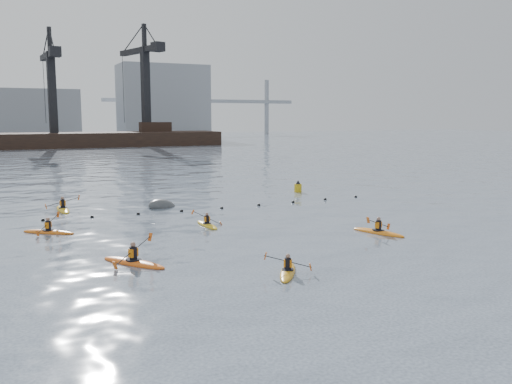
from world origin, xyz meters
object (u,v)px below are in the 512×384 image
Objects in this scene: kayaker_3 at (207,224)px; nav_buoy at (298,188)px; kayaker_0 at (134,262)px; kayaker_2 at (48,231)px; kayaker_5 at (63,209)px; kayaker_4 at (378,232)px; kayaker_1 at (288,271)px; mooring_buoy at (162,207)px.

kayaker_3 is 2.42× the size of nav_buoy.
kayaker_0 reaches higher than kayaker_2.
kayaker_3 reaches higher than kayaker_5.
kayaker_4 is at bearing -39.86° from kayaker_3.
kayaker_1 is 10.94m from kayaker_3.
nav_buoy is (18.27, 17.40, 0.25)m from kayaker_0.
kayaker_2 is 1.26× the size of mooring_buoy.
kayaker_0 is 25.23m from nav_buoy.
kayaker_4 reaches higher than nav_buoy.
kayaker_3 is 12.02m from kayaker_5.
kayaker_3 reaches higher than kayaker_2.
kayaker_5 reaches higher than kayaker_1.
kayaker_1 is at bearing -71.55° from kayaker_0.
kayaker_2 is at bearing -143.94° from mooring_buoy.
kayaker_2 reaches higher than nav_buoy.
kayaker_4 reaches higher than kayaker_5.
kayaker_4 is (14.02, 0.59, -0.01)m from kayaker_0.
kayaker_3 is (8.90, -1.84, -0.01)m from kayaker_2.
kayaker_0 is 0.95× the size of kayaker_5.
kayaker_0 is at bearing -136.39° from nav_buoy.
kayaker_2 reaches higher than mooring_buoy.
kayaker_0 reaches higher than kayaker_3.
kayaker_2 is 7.79m from kayaker_5.
kayaker_0 is at bearing -17.61° from kayaker_4.
kayaker_2 is at bearing 165.68° from kayaker_3.
mooring_buoy is (-0.65, 7.85, -0.09)m from kayaker_3.
kayaker_4 is 17.34m from nav_buoy.
kayaker_3 is 0.86× the size of kayaker_4.
kayaker_1 is 0.80× the size of kayaker_5.
kayaker_2 is (-8.57, 12.78, 0.01)m from kayaker_1.
kayaker_4 reaches higher than mooring_buoy.
kayaker_2 is at bearing -157.42° from nav_buoy.
kayaker_2 is 9.09m from kayaker_3.
kayaker_4 is (16.99, -7.98, 0.00)m from kayaker_2.
kayaker_1 is 0.96× the size of kayaker_2.
kayaker_0 is 9.07m from kayaker_2.
kayaker_0 reaches higher than kayaker_1.
nav_buoy is at bearing 0.59° from kayaker_5.
mooring_buoy is (-0.32, 18.78, -0.09)m from kayaker_1.
kayaker_2 is 10.21m from mooring_buoy.
kayaker_3 is 10.16m from kayaker_4.
kayaker_1 is 1.21× the size of mooring_buoy.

